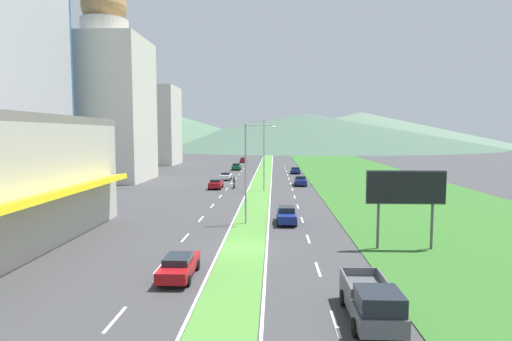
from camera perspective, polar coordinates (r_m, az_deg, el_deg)
ground_plane at (r=32.16m, az=-1.70°, el=-10.54°), size 600.00×600.00×0.00m
grass_median at (r=91.33m, az=1.04°, el=-0.37°), size 3.20×240.00×0.06m
grass_verge_right at (r=93.12m, az=13.81°, el=-0.41°), size 24.00×240.00×0.06m
lane_dash_left_1 at (r=21.78m, az=-18.54°, el=-18.56°), size 0.16×2.80×0.01m
lane_dash_left_2 at (r=28.64m, az=-12.89°, el=-12.62°), size 0.16×2.80×0.01m
lane_dash_left_3 at (r=35.84m, az=-9.59°, el=-8.96°), size 0.16×2.80×0.01m
lane_dash_left_4 at (r=43.21m, az=-7.45°, el=-6.52°), size 0.16×2.80×0.01m
lane_dash_left_5 at (r=50.68m, az=-5.95°, el=-4.79°), size 0.16×2.80×0.01m
lane_dash_left_6 at (r=58.22m, az=-4.84°, el=-3.50°), size 0.16×2.80×0.01m
lane_dash_left_7 at (r=65.79m, az=-3.99°, el=-2.51°), size 0.16×2.80×0.01m
lane_dash_left_8 at (r=73.38m, az=-3.31°, el=-1.72°), size 0.16×2.80×0.01m
lane_dash_left_9 at (r=81.00m, az=-2.76°, el=-1.08°), size 0.16×2.80×0.01m
lane_dash_left_10 at (r=88.63m, az=-2.31°, el=-0.55°), size 0.16×2.80×0.01m
lane_dash_left_11 at (r=96.27m, az=-1.93°, el=-0.11°), size 0.16×2.80×0.01m
lane_dash_left_12 at (r=103.93m, az=-1.60°, el=0.27°), size 0.16×2.80×0.01m
lane_dash_left_13 at (r=111.58m, az=-1.32°, el=0.60°), size 0.16×2.80×0.01m
lane_dash_right_1 at (r=20.69m, az=10.72°, el=-19.70°), size 0.16×2.80×0.01m
lane_dash_right_2 at (r=27.82m, az=8.40°, el=-13.09°), size 0.16×2.80×0.01m
lane_dash_right_3 at (r=35.19m, az=7.09°, el=-9.20°), size 0.16×2.80×0.01m
lane_dash_right_4 at (r=42.67m, az=6.26°, el=-6.66°), size 0.16×2.80×0.01m
lane_dash_right_5 at (r=50.22m, az=5.68°, el=-4.88°), size 0.16×2.80×0.01m
lane_dash_right_6 at (r=57.82m, az=5.26°, el=-3.57°), size 0.16×2.80×0.01m
lane_dash_right_7 at (r=65.43m, az=4.93°, el=-2.56°), size 0.16×2.80×0.01m
lane_dash_right_8 at (r=73.07m, az=4.67°, el=-1.76°), size 0.16×2.80×0.01m
lane_dash_right_9 at (r=80.71m, az=4.47°, el=-1.12°), size 0.16×2.80×0.01m
lane_dash_right_10 at (r=88.37m, az=4.29°, el=-0.58°), size 0.16×2.80×0.01m
lane_dash_right_11 at (r=96.03m, az=4.15°, el=-0.13°), size 0.16×2.80×0.01m
lane_dash_right_12 at (r=103.70m, az=4.03°, el=0.25°), size 0.16×2.80×0.01m
lane_dash_right_13 at (r=111.38m, az=3.92°, el=0.58°), size 0.16×2.80×0.01m
edge_line_median_left at (r=91.39m, az=-0.06°, el=-0.38°), size 0.16×240.00×0.01m
edge_line_median_right at (r=91.30m, az=2.13°, el=-0.39°), size 0.16×240.00×0.01m
domed_building at (r=82.01m, az=-19.55°, el=9.12°), size 14.34×14.34×35.17m
midrise_colored at (r=121.42m, az=-13.66°, el=5.92°), size 12.97×12.97×21.59m
hill_far_left at (r=287.18m, az=-14.66°, el=5.79°), size 179.04×179.04×26.47m
hill_far_center at (r=281.39m, az=6.80°, el=5.46°), size 235.08×235.08×21.76m
hill_far_right at (r=324.92m, az=14.02°, el=5.52°), size 213.84×213.84×24.43m
street_lamp_near at (r=39.73m, az=-0.97°, el=0.51°), size 2.95×0.45×9.58m
street_lamp_mid at (r=62.92m, az=0.82°, el=2.69°), size 3.08×0.34×10.64m
billboard_roadside at (r=32.94m, az=19.68°, el=-2.57°), size 5.84×0.28×5.93m
car_0 at (r=26.25m, az=-10.39°, el=-12.57°), size 1.90×4.61×1.39m
car_1 at (r=40.83m, az=4.16°, el=-6.02°), size 1.90×4.51×1.61m
car_2 at (r=91.05m, az=5.36°, el=0.03°), size 2.00×4.03×1.40m
car_3 at (r=78.45m, az=-4.10°, el=-0.74°), size 1.88×4.39×1.46m
car_4 at (r=70.35m, az=6.05°, el=-1.37°), size 1.99×4.46×1.62m
car_5 at (r=66.29m, az=-5.45°, el=-1.79°), size 1.98×4.40×1.49m
car_6 at (r=125.44m, az=-1.71°, el=1.45°), size 1.87×4.61×1.52m
car_7 at (r=99.88m, az=-2.66°, el=0.54°), size 2.04×4.63×1.61m
pickup_truck_0 at (r=20.69m, az=15.42°, el=-16.85°), size 2.18×5.40×2.00m
motorcycle_rider at (r=66.65m, az=-2.98°, el=-1.77°), size 0.36×2.00×1.80m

